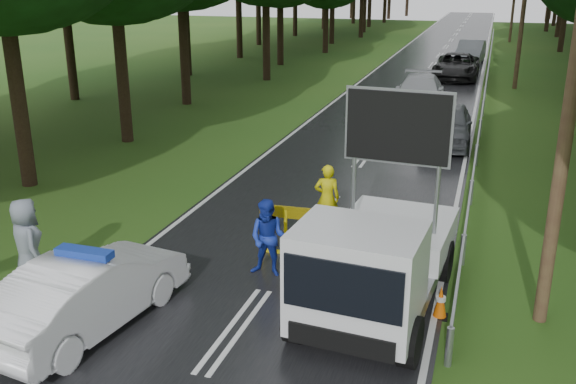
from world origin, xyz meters
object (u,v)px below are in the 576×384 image
at_px(queue_car_second, 419,92).
at_px(police_sedan, 89,292).
at_px(civilian, 268,238).
at_px(queue_car_first, 447,124).
at_px(barrier, 321,222).
at_px(officer, 327,198).
at_px(queue_car_fourth, 471,52).
at_px(queue_car_third, 456,66).
at_px(work_truck, 375,261).

bearing_deg(queue_car_second, police_sedan, -101.35).
bearing_deg(civilian, queue_car_first, 77.84).
height_order(barrier, queue_car_second, queue_car_second).
xyz_separation_m(officer, queue_car_first, (2.14, 9.52, -0.10)).
height_order(barrier, queue_car_fourth, queue_car_fourth).
bearing_deg(officer, civilian, 65.49).
bearing_deg(police_sedan, queue_car_first, -99.96).
bearing_deg(queue_car_fourth, queue_car_third, -90.17).
relative_size(queue_car_second, queue_car_fourth, 1.09).
height_order(queue_car_first, queue_car_fourth, queue_car_fourth).
bearing_deg(police_sedan, civilian, -119.98).
height_order(queue_car_first, queue_car_third, queue_car_third).
distance_m(work_truck, queue_car_second, 19.61).
relative_size(police_sedan, queue_car_first, 0.98).
bearing_deg(police_sedan, officer, -108.61).
relative_size(work_truck, queue_car_second, 0.98).
height_order(work_truck, civilian, work_truck).
bearing_deg(queue_car_fourth, barrier, -89.22).
height_order(officer, queue_car_first, officer).
distance_m(officer, queue_car_first, 9.76).
relative_size(officer, civilian, 1.02).
xyz_separation_m(queue_car_first, queue_car_third, (-0.65, 15.87, 0.01)).
height_order(barrier, queue_car_first, queue_car_first).
xyz_separation_m(queue_car_first, queue_car_second, (-1.74, 6.34, 0.01)).
bearing_deg(work_truck, barrier, 131.61).
bearing_deg(civilian, officer, 78.72).
xyz_separation_m(civilian, queue_car_third, (2.05, 28.13, -0.07)).
xyz_separation_m(barrier, officer, (-0.29, 1.64, -0.03)).
distance_m(barrier, queue_car_fourth, 34.64).
bearing_deg(work_truck, queue_car_first, 93.28).
bearing_deg(queue_car_second, work_truck, -88.45).
bearing_deg(queue_car_third, barrier, -92.23).
bearing_deg(work_truck, police_sedan, -152.47).
distance_m(police_sedan, queue_car_fourth, 38.96).
distance_m(barrier, queue_car_first, 11.31).
bearing_deg(queue_car_second, queue_car_first, -77.34).
height_order(officer, civilian, officer).
bearing_deg(work_truck, queue_car_third, 95.27).
distance_m(police_sedan, civilian, 3.77).
bearing_deg(queue_car_fourth, work_truck, -86.65).
height_order(work_truck, queue_car_second, work_truck).
relative_size(barrier, queue_car_third, 0.52).
bearing_deg(queue_car_fourth, queue_car_second, -91.70).
bearing_deg(queue_car_third, queue_car_first, -87.35).
bearing_deg(queue_car_third, police_sedan, -97.72).
relative_size(civilian, queue_car_second, 0.32).
distance_m(civilian, queue_car_third, 28.20).
height_order(work_truck, officer, work_truck).
bearing_deg(queue_car_first, barrier, -101.13).
height_order(civilian, queue_car_second, civilian).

